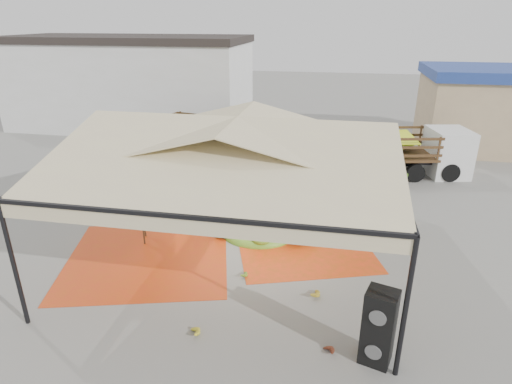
% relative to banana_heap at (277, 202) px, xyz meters
% --- Properties ---
extents(ground, '(90.00, 90.00, 0.00)m').
position_rel_banana_heap_xyz_m(ground, '(-0.78, -2.32, -0.64)').
color(ground, slate).
rests_on(ground, ground).
extents(canopy_tent, '(8.10, 8.10, 4.00)m').
position_rel_banana_heap_xyz_m(canopy_tent, '(-0.78, -2.32, 2.66)').
color(canopy_tent, black).
rests_on(canopy_tent, ground).
extents(building_white, '(14.30, 6.30, 5.40)m').
position_rel_banana_heap_xyz_m(building_white, '(-10.78, 11.68, 2.07)').
color(building_white, silver).
rests_on(building_white, ground).
extents(building_tan, '(6.30, 5.30, 4.10)m').
position_rel_banana_heap_xyz_m(building_tan, '(9.22, 10.68, 1.43)').
color(building_tan, tan).
rests_on(building_tan, ground).
extents(tarp_left, '(5.45, 5.30, 0.01)m').
position_rel_banana_heap_xyz_m(tarp_left, '(-3.28, -3.18, -0.63)').
color(tarp_left, red).
rests_on(tarp_left, ground).
extents(tarp_right, '(4.93, 5.05, 0.01)m').
position_rel_banana_heap_xyz_m(tarp_right, '(0.97, -1.44, -0.64)').
color(tarp_right, red).
rests_on(tarp_right, ground).
extents(banana_heap, '(6.77, 5.91, 1.28)m').
position_rel_banana_heap_xyz_m(banana_heap, '(0.00, 0.00, 0.00)').
color(banana_heap, '#3E861B').
rests_on(banana_heap, ground).
extents(hand_yellow_a, '(0.57, 0.52, 0.22)m').
position_rel_banana_heap_xyz_m(hand_yellow_a, '(1.47, -4.07, -0.53)').
color(hand_yellow_a, '#AC8222').
rests_on(hand_yellow_a, ground).
extents(hand_yellow_b, '(0.58, 0.56, 0.21)m').
position_rel_banana_heap_xyz_m(hand_yellow_b, '(-0.99, -6.02, -0.54)').
color(hand_yellow_b, gold).
rests_on(hand_yellow_b, ground).
extents(hand_red_a, '(0.43, 0.37, 0.18)m').
position_rel_banana_heap_xyz_m(hand_red_a, '(2.92, -5.31, -0.55)').
color(hand_red_a, '#512712').
rests_on(hand_red_a, ground).
extents(hand_red_b, '(0.49, 0.48, 0.17)m').
position_rel_banana_heap_xyz_m(hand_red_b, '(1.90, -6.02, -0.56)').
color(hand_red_b, '#5C2015').
rests_on(hand_red_b, ground).
extents(hand_green, '(0.43, 0.37, 0.17)m').
position_rel_banana_heap_xyz_m(hand_green, '(-0.43, -3.56, -0.55)').
color(hand_green, '#3F7819').
rests_on(hand_green, ground).
extents(hanging_bunches, '(4.74, 0.24, 0.20)m').
position_rel_banana_heap_xyz_m(hanging_bunches, '(1.30, -2.14, 1.98)').
color(hanging_bunches, '#387718').
rests_on(hanging_bunches, ground).
extents(speaker_stack, '(0.72, 0.67, 1.63)m').
position_rel_banana_heap_xyz_m(speaker_stack, '(2.85, -6.02, 0.17)').
color(speaker_stack, black).
rests_on(speaker_stack, ground).
extents(banana_leaves, '(0.96, 1.36, 3.70)m').
position_rel_banana_heap_xyz_m(banana_leaves, '(-3.64, -2.33, -0.64)').
color(banana_leaves, '#22681B').
rests_on(banana_leaves, ground).
extents(vendor, '(0.63, 0.53, 1.48)m').
position_rel_banana_heap_xyz_m(vendor, '(-1.70, 0.98, 0.10)').
color(vendor, gray).
rests_on(vendor, ground).
extents(truck_left, '(6.35, 3.46, 2.07)m').
position_rel_banana_heap_xyz_m(truck_left, '(-3.24, 5.43, 0.64)').
color(truck_left, '#4D3919').
rests_on(truck_left, ground).
extents(truck_right, '(6.09, 3.16, 1.99)m').
position_rel_banana_heap_xyz_m(truck_right, '(4.70, 5.49, 0.59)').
color(truck_right, '#4E3A1A').
rests_on(truck_right, ground).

